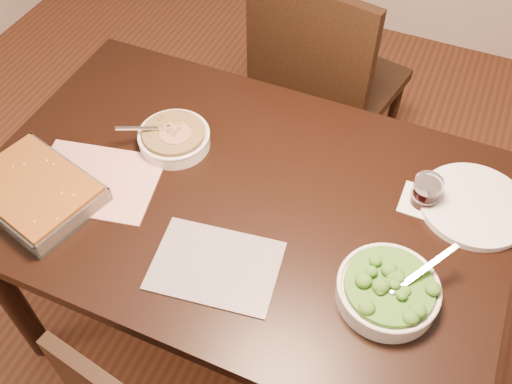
{
  "coord_description": "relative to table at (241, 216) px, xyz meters",
  "views": [
    {
      "loc": [
        0.42,
        -0.86,
        1.92
      ],
      "look_at": [
        0.05,
        -0.01,
        0.8
      ],
      "focal_mm": 40.0,
      "sensor_mm": 36.0,
      "label": 1
    }
  ],
  "objects": [
    {
      "name": "broccoli_bowl",
      "position": [
        0.44,
        -0.15,
        0.13
      ],
      "size": [
        0.24,
        0.25,
        0.09
      ],
      "color": "silver",
      "rests_on": "table"
    },
    {
      "name": "table",
      "position": [
        0.0,
        0.0,
        0.0
      ],
      "size": [
        1.4,
        0.9,
        0.75
      ],
      "color": "black",
      "rests_on": "ground"
    },
    {
      "name": "baking_dish",
      "position": [
        -0.48,
        -0.23,
        0.12
      ],
      "size": [
        0.38,
        0.32,
        0.06
      ],
      "rotation": [
        0.0,
        0.0,
        -0.26
      ],
      "color": "silver",
      "rests_on": "table"
    },
    {
      "name": "coaster",
      "position": [
        0.45,
        0.17,
        0.1
      ],
      "size": [
        0.11,
        0.11,
        0.0
      ],
      "primitive_type": "cube",
      "color": "white",
      "rests_on": "table"
    },
    {
      "name": "chair_far",
      "position": [
        -0.02,
        0.75,
        -0.1
      ],
      "size": [
        0.55,
        0.55,
        1.0
      ],
      "rotation": [
        0.0,
        0.0,
        2.95
      ],
      "color": "black",
      "rests_on": "ground"
    },
    {
      "name": "ground",
      "position": [
        0.0,
        0.0,
        -0.65
      ],
      "size": [
        4.0,
        4.0,
        0.0
      ],
      "primitive_type": "plane",
      "color": "#4D2216",
      "rests_on": "ground"
    },
    {
      "name": "magazine_a",
      "position": [
        -0.38,
        -0.12,
        0.1
      ],
      "size": [
        0.38,
        0.31,
        0.01
      ],
      "primitive_type": "cube",
      "rotation": [
        0.0,
        0.0,
        0.21
      ],
      "color": "#A42F2F",
      "rests_on": "table"
    },
    {
      "name": "magazine_b",
      "position": [
        0.04,
        -0.23,
        0.1
      ],
      "size": [
        0.33,
        0.26,
        0.01
      ],
      "primitive_type": "cube",
      "rotation": [
        0.0,
        0.0,
        0.14
      ],
      "color": "#27272F",
      "rests_on": "table"
    },
    {
      "name": "stew_bowl",
      "position": [
        -0.25,
        0.09,
        0.12
      ],
      "size": [
        0.2,
        0.2,
        0.08
      ],
      "color": "silver",
      "rests_on": "table"
    },
    {
      "name": "wine_tumbler",
      "position": [
        0.45,
        0.17,
        0.14
      ],
      "size": [
        0.07,
        0.07,
        0.08
      ],
      "color": "black",
      "rests_on": "coaster"
    },
    {
      "name": "dinner_plate",
      "position": [
        0.58,
        0.2,
        0.1
      ],
      "size": [
        0.28,
        0.28,
        0.02
      ],
      "primitive_type": "cylinder",
      "color": "silver",
      "rests_on": "table"
    }
  ]
}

